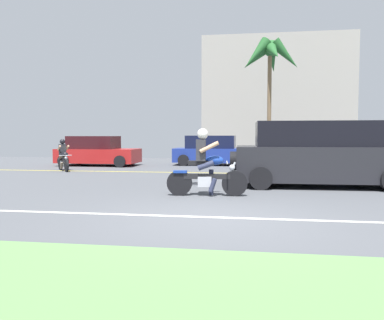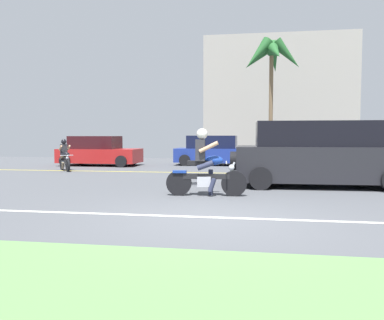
{
  "view_description": "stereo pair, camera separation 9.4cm",
  "coord_description": "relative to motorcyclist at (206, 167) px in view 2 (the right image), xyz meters",
  "views": [
    {
      "loc": [
        0.61,
        -6.99,
        1.5
      ],
      "look_at": [
        -1.08,
        4.28,
        0.78
      ],
      "focal_mm": 36.29,
      "sensor_mm": 36.0,
      "label": 1
    },
    {
      "loc": [
        0.7,
        -6.97,
        1.5
      ],
      "look_at": [
        -1.08,
        4.28,
        0.78
      ],
      "focal_mm": 36.29,
      "sensor_mm": 36.0,
      "label": 2
    }
  ],
  "objects": [
    {
      "name": "lane_line_far",
      "position": [
        0.46,
        5.89,
        -0.7
      ],
      "size": [
        50.4,
        0.12,
        0.01
      ],
      "primitive_type": "cube",
      "color": "yellow",
      "rests_on": "ground"
    },
    {
      "name": "parked_car_1",
      "position": [
        -0.72,
        10.07,
        -0.01
      ],
      "size": [
        4.24,
        1.88,
        1.5
      ],
      "color": "navy",
      "rests_on": "ground"
    },
    {
      "name": "ground",
      "position": [
        0.46,
        0.45,
        -0.73
      ],
      "size": [
        56.0,
        30.0,
        0.04
      ],
      "primitive_type": "cube",
      "color": "#4C4F54"
    },
    {
      "name": "motorcyclist",
      "position": [
        0.0,
        0.0,
        0.0
      ],
      "size": [
        2.01,
        0.66,
        1.68
      ],
      "color": "black",
      "rests_on": "ground"
    },
    {
      "name": "building_far",
      "position": [
        2.83,
        18.45,
        3.37
      ],
      "size": [
        10.01,
        4.0,
        8.15
      ],
      "primitive_type": "cube",
      "color": "#A8A399",
      "rests_on": "ground"
    },
    {
      "name": "motorcyclist_distant",
      "position": [
        -6.78,
        5.92,
        -0.14
      ],
      "size": [
        1.09,
        1.29,
        1.35
      ],
      "color": "black",
      "rests_on": "ground"
    },
    {
      "name": "parked_car_0",
      "position": [
        -6.47,
        8.86,
        -0.02
      ],
      "size": [
        3.99,
        1.98,
        1.47
      ],
      "color": "#AD1E1E",
      "rests_on": "ground"
    },
    {
      "name": "parked_car_2",
      "position": [
        5.21,
        9.58,
        -0.02
      ],
      "size": [
        4.33,
        2.17,
        1.46
      ],
      "color": "navy",
      "rests_on": "ground"
    },
    {
      "name": "lane_line_near",
      "position": [
        0.46,
        -2.52,
        -0.7
      ],
      "size": [
        50.4,
        0.12,
        0.01
      ],
      "primitive_type": "cube",
      "color": "silver",
      "rests_on": "ground"
    },
    {
      "name": "suv_nearby",
      "position": [
        3.04,
        2.3,
        0.22
      ],
      "size": [
        5.03,
        2.24,
        1.91
      ],
      "color": "#232328",
      "rests_on": "ground"
    },
    {
      "name": "palm_tree_0",
      "position": [
        2.04,
        12.24,
        4.99
      ],
      "size": [
        3.46,
        3.63,
        6.78
      ],
      "color": "brown",
      "rests_on": "ground"
    }
  ]
}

